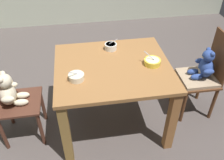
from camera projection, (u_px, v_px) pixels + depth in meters
The scene contains 7 objects.
ground_plane at pixel (113, 122), 2.70m from camera, with size 5.20×5.20×0.04m.
dining_table at pixel (113, 78), 2.32m from camera, with size 1.06×0.92×0.74m.
teddy_chair_near_left at pixel (9, 96), 2.23m from camera, with size 0.41×0.39×0.91m.
teddy_chair_near_right at pixel (203, 72), 2.52m from camera, with size 0.39×0.38×0.94m.
porridge_bowl_white_far_center at pixel (111, 46), 2.44m from camera, with size 0.13×0.12×0.12m.
porridge_bowl_yellow_near_right at pixel (152, 62), 2.23m from camera, with size 0.15×0.15×0.13m.
porridge_bowl_cream_near_left at pixel (76, 77), 2.06m from camera, with size 0.13×0.13×0.12m.
Camera 1 is at (-0.30, -1.81, 2.02)m, focal length 39.22 mm.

